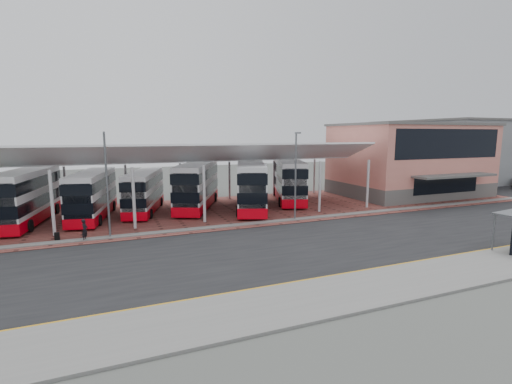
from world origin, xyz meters
TOP-DOWN VIEW (x-y plane):
  - ground at (0.00, 0.00)m, footprint 140.00×140.00m
  - road at (0.00, -1.00)m, footprint 120.00×14.00m
  - forecourt at (2.00, 13.00)m, footprint 72.00×16.00m
  - sidewalk at (0.00, -9.00)m, footprint 120.00×4.00m
  - north_kerb at (0.00, 6.20)m, footprint 120.00×0.80m
  - yellow_line_near at (0.00, -7.00)m, footprint 120.00×0.12m
  - yellow_line_far at (0.00, -6.70)m, footprint 120.00×0.12m
  - canopy at (-6.00, 13.94)m, footprint 37.00×11.63m
  - terminal at (23.00, 13.92)m, footprint 18.40×14.40m
  - warehouse at (48.00, 24.00)m, footprint 30.50×20.50m
  - lamp_west at (-14.00, 6.27)m, footprint 0.16×0.90m
  - lamp_east at (2.00, 6.27)m, footprint 0.16×0.90m
  - bus_0 at (-20.63, 14.17)m, footprint 4.49×11.71m
  - bus_1 at (-15.29, 14.12)m, footprint 4.45×10.84m
  - bus_2 at (-10.52, 15.13)m, footprint 5.08×10.23m
  - bus_3 at (-5.04, 15.17)m, footprint 7.29×11.71m
  - bus_4 at (0.05, 12.53)m, footprint 6.66×12.14m
  - bus_5 at (5.98, 15.33)m, footprint 6.70×11.97m
  - pedestrian at (-15.73, 6.05)m, footprint 0.57×0.69m
  - suitcase at (-17.67, 6.91)m, footprint 0.35×0.25m

SIDE VIEW (x-z plane):
  - ground at x=0.00m, z-range 0.00..0.00m
  - road at x=0.00m, z-range 0.00..0.02m
  - yellow_line_near at x=0.00m, z-range 0.02..0.03m
  - yellow_line_far at x=0.00m, z-range 0.02..0.03m
  - forecourt at x=2.00m, z-range 0.00..0.06m
  - sidewalk at x=0.00m, z-range 0.00..0.14m
  - north_kerb at x=0.00m, z-range 0.00..0.14m
  - suitcase at x=-17.67m, z-range 0.06..0.66m
  - pedestrian at x=-15.73m, z-range 0.06..1.68m
  - bus_2 at x=-10.52m, z-range 0.05..4.16m
  - bus_1 at x=-15.29m, z-range 0.05..4.40m
  - bus_0 at x=-20.63m, z-range 0.04..4.75m
  - bus_3 at x=-5.04m, z-range 0.04..4.85m
  - bus_5 at x=5.98m, z-range 0.04..4.90m
  - bus_4 at x=0.05m, z-range 0.04..4.96m
  - lamp_west at x=-14.00m, z-range 0.32..8.40m
  - lamp_east at x=2.00m, z-range 0.32..8.40m
  - terminal at x=23.00m, z-range 0.03..9.28m
  - warehouse at x=48.00m, z-range 0.03..10.28m
  - canopy at x=-6.00m, z-range 2.26..9.33m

